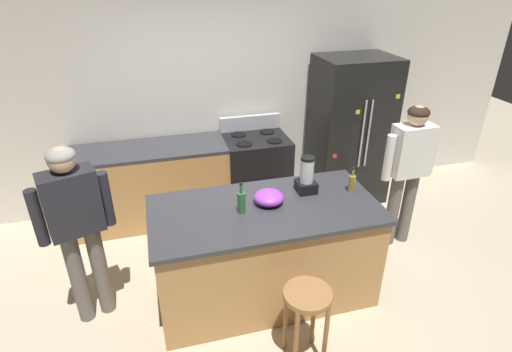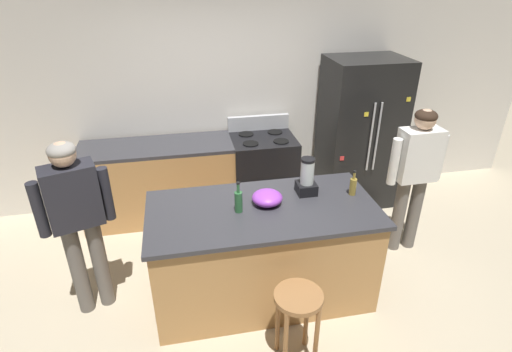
{
  "view_description": "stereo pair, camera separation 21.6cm",
  "coord_description": "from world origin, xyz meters",
  "px_view_note": "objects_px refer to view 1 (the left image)",
  "views": [
    {
      "loc": [
        -0.84,
        -2.79,
        2.76
      ],
      "look_at": [
        0.0,
        0.3,
        1.09
      ],
      "focal_mm": 28.43,
      "sensor_mm": 36.0,
      "label": 1
    },
    {
      "loc": [
        -0.62,
        -2.84,
        2.76
      ],
      "look_at": [
        0.0,
        0.3,
        1.09
      ],
      "focal_mm": 28.43,
      "sensor_mm": 36.0,
      "label": 2
    }
  ],
  "objects_px": {
    "kitchen_island": "(265,252)",
    "bar_stool": "(307,308)",
    "bottle_olive_oil": "(241,201)",
    "person_by_island_left": "(76,221)",
    "bottle_vinegar": "(352,183)",
    "blender_appliance": "(307,177)",
    "refrigerator": "(350,131)",
    "person_by_sink_right": "(409,164)",
    "mixing_bowl": "(269,197)",
    "stove_range": "(256,172)"
  },
  "relations": [
    {
      "from": "kitchen_island",
      "to": "bar_stool",
      "type": "relative_size",
      "value": 2.93
    },
    {
      "from": "refrigerator",
      "to": "person_by_island_left",
      "type": "distance_m",
      "value": 3.35
    },
    {
      "from": "bar_stool",
      "to": "bottle_vinegar",
      "type": "xyz_separation_m",
      "value": [
        0.73,
        0.84,
        0.51
      ]
    },
    {
      "from": "mixing_bowl",
      "to": "kitchen_island",
      "type": "bearing_deg",
      "value": -130.36
    },
    {
      "from": "bottle_olive_oil",
      "to": "stove_range",
      "type": "bearing_deg",
      "value": 70.69
    },
    {
      "from": "person_by_island_left",
      "to": "refrigerator",
      "type": "bearing_deg",
      "value": 24.09
    },
    {
      "from": "stove_range",
      "to": "bottle_vinegar",
      "type": "xyz_separation_m",
      "value": [
        0.5,
        -1.46,
        0.54
      ]
    },
    {
      "from": "stove_range",
      "to": "person_by_island_left",
      "type": "bearing_deg",
      "value": -142.88
    },
    {
      "from": "blender_appliance",
      "to": "mixing_bowl",
      "type": "xyz_separation_m",
      "value": [
        -0.38,
        -0.11,
        -0.08
      ]
    },
    {
      "from": "person_by_island_left",
      "to": "bottle_vinegar",
      "type": "xyz_separation_m",
      "value": [
        2.34,
        -0.07,
        0.05
      ]
    },
    {
      "from": "mixing_bowl",
      "to": "bar_stool",
      "type": "bearing_deg",
      "value": -86.56
    },
    {
      "from": "blender_appliance",
      "to": "person_by_sink_right",
      "type": "bearing_deg",
      "value": 10.64
    },
    {
      "from": "stove_range",
      "to": "bar_stool",
      "type": "bearing_deg",
      "value": -95.75
    },
    {
      "from": "refrigerator",
      "to": "person_by_sink_right",
      "type": "bearing_deg",
      "value": -84.79
    },
    {
      "from": "mixing_bowl",
      "to": "stove_range",
      "type": "bearing_deg",
      "value": 79.17
    },
    {
      "from": "stove_range",
      "to": "bottle_vinegar",
      "type": "distance_m",
      "value": 1.63
    },
    {
      "from": "stove_range",
      "to": "person_by_sink_right",
      "type": "distance_m",
      "value": 1.8
    },
    {
      "from": "bottle_vinegar",
      "to": "mixing_bowl",
      "type": "distance_m",
      "value": 0.78
    },
    {
      "from": "person_by_island_left",
      "to": "blender_appliance",
      "type": "relative_size",
      "value": 4.72
    },
    {
      "from": "stove_range",
      "to": "mixing_bowl",
      "type": "bearing_deg",
      "value": -100.83
    },
    {
      "from": "person_by_sink_right",
      "to": "bar_stool",
      "type": "relative_size",
      "value": 2.36
    },
    {
      "from": "person_by_sink_right",
      "to": "bottle_olive_oil",
      "type": "bearing_deg",
      "value": -167.45
    },
    {
      "from": "person_by_island_left",
      "to": "mixing_bowl",
      "type": "xyz_separation_m",
      "value": [
        1.56,
        -0.08,
        0.02
      ]
    },
    {
      "from": "refrigerator",
      "to": "stove_range",
      "type": "relative_size",
      "value": 1.63
    },
    {
      "from": "refrigerator",
      "to": "mixing_bowl",
      "type": "height_order",
      "value": "refrigerator"
    },
    {
      "from": "bottle_olive_oil",
      "to": "mixing_bowl",
      "type": "bearing_deg",
      "value": 15.64
    },
    {
      "from": "kitchen_island",
      "to": "bottle_olive_oil",
      "type": "distance_m",
      "value": 0.61
    },
    {
      "from": "kitchen_island",
      "to": "stove_range",
      "type": "bearing_deg",
      "value": 77.79
    },
    {
      "from": "person_by_sink_right",
      "to": "bar_stool",
      "type": "distance_m",
      "value": 1.99
    },
    {
      "from": "bottle_olive_oil",
      "to": "mixing_bowl",
      "type": "height_order",
      "value": "bottle_olive_oil"
    },
    {
      "from": "refrigerator",
      "to": "mixing_bowl",
      "type": "distance_m",
      "value": 2.08
    },
    {
      "from": "refrigerator",
      "to": "stove_range",
      "type": "height_order",
      "value": "refrigerator"
    },
    {
      "from": "kitchen_island",
      "to": "person_by_sink_right",
      "type": "relative_size",
      "value": 1.24
    },
    {
      "from": "kitchen_island",
      "to": "bottle_olive_oil",
      "type": "height_order",
      "value": "bottle_olive_oil"
    },
    {
      "from": "person_by_island_left",
      "to": "bottle_vinegar",
      "type": "distance_m",
      "value": 2.34
    },
    {
      "from": "bar_stool",
      "to": "mixing_bowl",
      "type": "distance_m",
      "value": 0.96
    },
    {
      "from": "kitchen_island",
      "to": "refrigerator",
      "type": "distance_m",
      "value": 2.2
    },
    {
      "from": "person_by_island_left",
      "to": "bar_stool",
      "type": "relative_size",
      "value": 2.41
    },
    {
      "from": "bottle_olive_oil",
      "to": "mixing_bowl",
      "type": "relative_size",
      "value": 1.05
    },
    {
      "from": "refrigerator",
      "to": "bottle_olive_oil",
      "type": "relative_size",
      "value": 6.63
    },
    {
      "from": "refrigerator",
      "to": "person_by_sink_right",
      "type": "relative_size",
      "value": 1.16
    },
    {
      "from": "blender_appliance",
      "to": "bottle_olive_oil",
      "type": "distance_m",
      "value": 0.67
    },
    {
      "from": "person_by_island_left",
      "to": "blender_appliance",
      "type": "distance_m",
      "value": 1.94
    },
    {
      "from": "bottle_olive_oil",
      "to": "person_by_sink_right",
      "type": "bearing_deg",
      "value": 12.55
    },
    {
      "from": "refrigerator",
      "to": "bottle_olive_oil",
      "type": "height_order",
      "value": "refrigerator"
    },
    {
      "from": "refrigerator",
      "to": "bottle_olive_oil",
      "type": "distance_m",
      "value": 2.32
    },
    {
      "from": "bar_stool",
      "to": "bottle_olive_oil",
      "type": "bearing_deg",
      "value": 112.2
    },
    {
      "from": "blender_appliance",
      "to": "bar_stool",
      "type": "bearing_deg",
      "value": -109.54
    },
    {
      "from": "refrigerator",
      "to": "mixing_bowl",
      "type": "relative_size",
      "value": 6.98
    },
    {
      "from": "kitchen_island",
      "to": "blender_appliance",
      "type": "relative_size",
      "value": 5.74
    }
  ]
}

